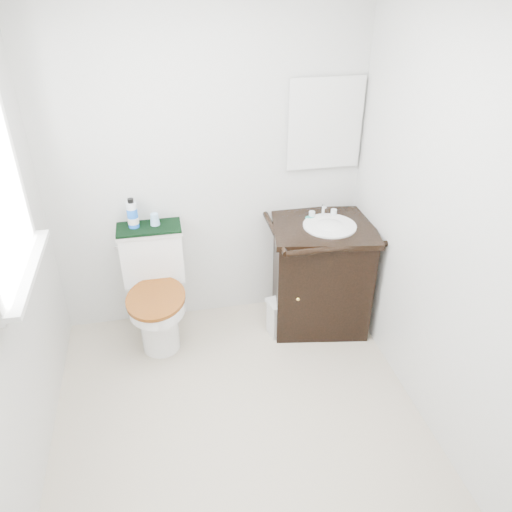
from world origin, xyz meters
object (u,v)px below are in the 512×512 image
object	(u,v)px
trash_bin	(281,316)
cup	(155,219)
mouthwash_bottle	(132,214)
toilet	(156,294)
vanity	(321,272)

from	to	relation	value
trash_bin	cup	xyz separation A→B (m)	(-0.84, 0.31, 0.73)
trash_bin	mouthwash_bottle	bearing A→B (deg)	162.70
cup	mouthwash_bottle	bearing A→B (deg)	-178.40
toilet	vanity	xyz separation A→B (m)	(1.20, -0.06, 0.07)
toilet	cup	distance (m)	0.54
mouthwash_bottle	cup	size ratio (longest dim) A/B	2.55
toilet	trash_bin	bearing A→B (deg)	-10.69
vanity	mouthwash_bottle	size ratio (longest dim) A/B	4.40
vanity	cup	size ratio (longest dim) A/B	11.22
toilet	vanity	size ratio (longest dim) A/B	0.89
toilet	mouthwash_bottle	size ratio (longest dim) A/B	3.94
mouthwash_bottle	trash_bin	bearing A→B (deg)	-17.30
trash_bin	toilet	bearing A→B (deg)	169.31
toilet	trash_bin	distance (m)	0.92
trash_bin	cup	size ratio (longest dim) A/B	3.54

